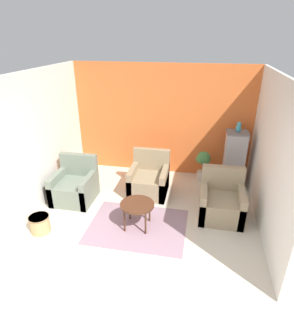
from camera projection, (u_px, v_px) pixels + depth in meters
ground_plane at (123, 278)px, 4.16m from camera, size 20.00×20.00×0.00m
wall_back_accent at (162, 121)px, 6.88m from camera, size 4.43×0.06×2.69m
wall_left at (40, 141)px, 5.60m from camera, size 0.06×3.70×2.69m
wall_right at (271, 158)px, 4.83m from camera, size 0.06×3.70×2.69m
area_rug at (138, 226)px, 5.27m from camera, size 1.80×1.39×0.01m
coffee_table at (137, 206)px, 5.08m from camera, size 0.62×0.62×0.50m
armchair_left at (75, 187)px, 6.02m from camera, size 0.82×0.84×0.94m
armchair_right at (221, 203)px, 5.46m from camera, size 0.82×0.84×0.94m
armchair_middle at (149, 180)px, 6.28m from camera, size 0.82×0.84×0.94m
birdcage at (234, 160)px, 6.44m from camera, size 0.51×0.51×1.32m
parrot at (239, 127)px, 6.11m from camera, size 0.11×0.20×0.24m
potted_plant at (203, 163)px, 6.74m from camera, size 0.35×0.31×0.76m
wicker_basket at (40, 224)px, 5.07m from camera, size 0.37×0.37×0.32m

